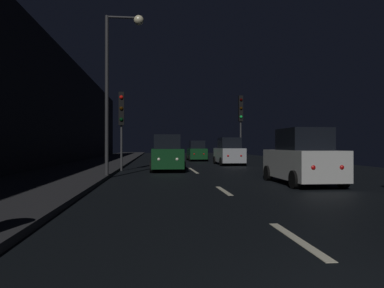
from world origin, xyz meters
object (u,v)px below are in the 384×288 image
(car_distant_taillights, at_px, (197,152))
(car_parked_right_far, at_px, (229,152))
(traffic_light_far_right, at_px, (241,114))
(car_approaching_headlights, at_px, (167,154))
(car_parked_right_near, at_px, (302,159))
(traffic_light_far_left, at_px, (121,114))
(streetlamp_overhead, at_px, (117,70))

(car_distant_taillights, xyz_separation_m, car_parked_right_far, (1.61, -7.14, 0.06))
(traffic_light_far_right, distance_m, car_distant_taillights, 8.45)
(car_approaching_headlights, distance_m, car_parked_right_near, 8.99)
(traffic_light_far_right, distance_m, car_parked_right_far, 2.97)
(traffic_light_far_right, height_order, car_approaching_headlights, traffic_light_far_right)
(car_approaching_headlights, relative_size, car_parked_right_near, 0.99)
(traffic_light_far_left, bearing_deg, traffic_light_far_right, 119.08)
(car_parked_right_near, bearing_deg, traffic_light_far_left, 43.59)
(traffic_light_far_right, distance_m, car_approaching_headlights, 8.33)
(streetlamp_overhead, height_order, car_parked_right_far, streetlamp_overhead)
(traffic_light_far_left, height_order, car_parked_right_far, traffic_light_far_left)
(car_distant_taillights, distance_m, car_parked_right_near, 20.63)
(car_parked_right_far, bearing_deg, car_parked_right_near, -180.00)
(car_distant_taillights, bearing_deg, car_parked_right_far, -167.26)
(car_approaching_headlights, xyz_separation_m, car_distant_taillights, (3.24, 13.00, -0.08))
(traffic_light_far_right, bearing_deg, car_parked_right_near, -0.40)
(traffic_light_far_right, distance_m, car_parked_right_near, 13.33)
(traffic_light_far_right, height_order, streetlamp_overhead, streetlamp_overhead)
(car_parked_right_near, bearing_deg, traffic_light_far_right, -3.52)
(traffic_light_far_right, xyz_separation_m, traffic_light_far_left, (-8.24, -5.19, -0.51))
(car_approaching_headlights, relative_size, car_parked_right_far, 1.02)
(traffic_light_far_right, xyz_separation_m, car_approaching_headlights, (-5.65, -5.43, -2.81))
(traffic_light_far_right, distance_m, traffic_light_far_left, 9.75)
(car_parked_right_far, bearing_deg, traffic_light_far_right, -118.13)
(car_approaching_headlights, distance_m, car_distant_taillights, 13.39)
(streetlamp_overhead, relative_size, car_distant_taillights, 1.93)
(traffic_light_far_left, relative_size, streetlamp_overhead, 0.62)
(streetlamp_overhead, relative_size, car_parked_right_near, 1.76)
(traffic_light_far_right, distance_m, streetlamp_overhead, 12.71)
(traffic_light_far_right, bearing_deg, streetlamp_overhead, -35.98)
(traffic_light_far_right, relative_size, traffic_light_far_left, 1.14)
(streetlamp_overhead, distance_m, car_parked_right_near, 8.75)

